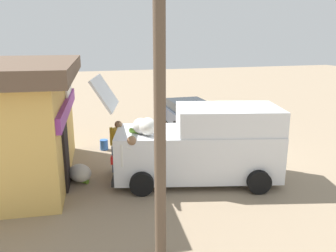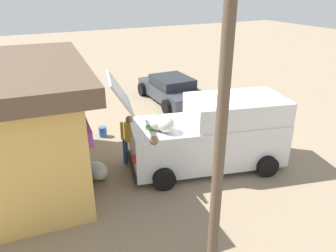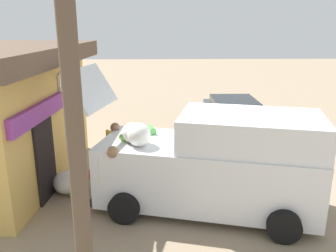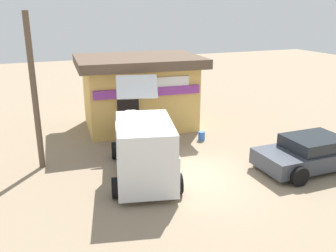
# 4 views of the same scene
# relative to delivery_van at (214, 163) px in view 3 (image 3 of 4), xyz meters

# --- Properties ---
(ground_plane) EXTENTS (60.00, 60.00, 0.00)m
(ground_plane) POSITION_rel_delivery_van_xyz_m (1.44, -0.61, -1.02)
(ground_plane) COLOR gray
(delivery_van) EXTENTS (2.88, 5.15, 2.89)m
(delivery_van) POSITION_rel_delivery_van_xyz_m (0.00, 0.00, 0.00)
(delivery_van) COLOR silver
(delivery_van) RESTS_ON ground_plane
(parked_sedan) EXTENTS (3.99, 2.09, 1.14)m
(parked_sedan) POSITION_rel_delivery_van_xyz_m (5.64, -1.57, -0.47)
(parked_sedan) COLOR #383D47
(parked_sedan) RESTS_ON ground_plane
(vendor_standing) EXTENTS (0.47, 0.48, 1.57)m
(vendor_standing) POSITION_rel_delivery_van_xyz_m (1.09, 2.13, -0.11)
(vendor_standing) COLOR navy
(vendor_standing) RESTS_ON ground_plane
(customer_bending) EXTENTS (0.75, 0.58, 1.53)m
(customer_bending) POSITION_rel_delivery_van_xyz_m (-0.05, 2.04, -0.10)
(customer_bending) COLOR navy
(customer_bending) RESTS_ON ground_plane
(unloaded_banana_pile) EXTENTS (0.91, 0.84, 0.48)m
(unloaded_banana_pile) POSITION_rel_delivery_van_xyz_m (0.81, 3.28, -0.79)
(unloaded_banana_pile) COLOR silver
(unloaded_banana_pile) RESTS_ON ground_plane
(paint_bucket) EXTENTS (0.28, 0.28, 0.36)m
(paint_bucket) POSITION_rel_delivery_van_xyz_m (3.36, 2.37, -0.84)
(paint_bucket) COLOR blue
(paint_bucket) RESTS_ON ground_plane
(utility_pole) EXTENTS (0.20, 0.20, 5.26)m
(utility_pole) POSITION_rel_delivery_van_xyz_m (-3.07, 2.00, 1.61)
(utility_pole) COLOR brown
(utility_pole) RESTS_ON ground_plane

